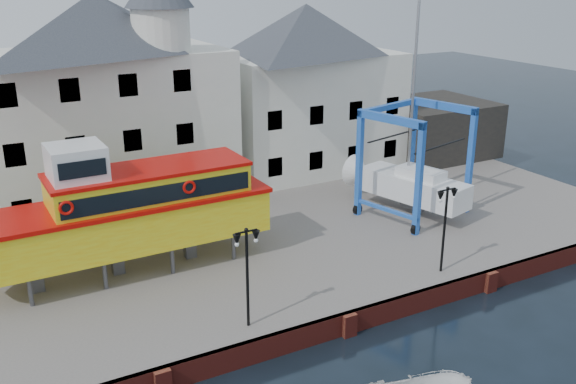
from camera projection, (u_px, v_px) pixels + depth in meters
ground at (348, 335)px, 26.72m from camera, size 140.00×140.00×0.00m
hardstanding at (238, 233)px, 35.64m from camera, size 44.00×22.00×1.00m
quay_wall at (347, 323)px, 26.64m from camera, size 44.00×0.47×1.00m
building_white_main at (105, 97)px, 37.26m from camera, size 14.00×8.30×14.00m
building_white_right at (306, 88)px, 44.32m from camera, size 12.00×8.00×11.20m
shed_dark at (433, 128)px, 48.42m from camera, size 8.00×7.00×4.00m
lamp_post_left at (247, 253)px, 24.50m from camera, size 1.12×0.32×4.20m
lamp_post_right at (446, 208)px, 29.06m from camera, size 1.12×0.32×4.20m
tour_boat at (114, 213)px, 28.95m from camera, size 14.60×3.65×6.34m
travel_lift at (404, 178)px, 37.05m from camera, size 6.44×8.10×11.85m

